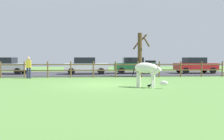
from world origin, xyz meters
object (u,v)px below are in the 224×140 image
(parked_car_red, at_px, (195,65))
(bare_tree, at_px, (140,54))
(parked_car_silver, at_px, (6,66))
(parked_car_white, at_px, (86,66))
(visitor_near_fence, at_px, (29,67))
(crow_on_grass, at_px, (149,86))
(parked_car_green, at_px, (134,65))
(zebra, at_px, (147,70))

(parked_car_red, bearing_deg, bare_tree, -150.57)
(parked_car_silver, bearing_deg, parked_car_red, -0.90)
(parked_car_white, bearing_deg, visitor_near_fence, -135.87)
(bare_tree, distance_m, crow_on_grass, 7.47)
(parked_car_red, relative_size, parked_car_green, 0.99)
(zebra, relative_size, parked_car_green, 0.42)
(parked_car_green, bearing_deg, parked_car_red, -2.91)
(visitor_near_fence, bearing_deg, zebra, -38.96)
(parked_car_green, xyz_separation_m, parked_car_white, (-4.69, -0.59, 0.00))
(bare_tree, xyz_separation_m, visitor_near_fence, (-8.70, -0.81, -1.00))
(zebra, height_order, parked_car_white, parked_car_white)
(zebra, relative_size, visitor_near_fence, 1.03)
(bare_tree, xyz_separation_m, parked_car_red, (6.27, 3.54, -1.07))
(bare_tree, height_order, zebra, bare_tree)
(bare_tree, bearing_deg, zebra, -98.43)
(parked_car_white, bearing_deg, parked_car_silver, 175.65)
(parked_car_silver, bearing_deg, visitor_near_fence, -54.28)
(crow_on_grass, height_order, parked_car_silver, parked_car_silver)
(bare_tree, relative_size, parked_car_white, 0.89)
(parked_car_red, bearing_deg, crow_on_grass, -124.03)
(zebra, xyz_separation_m, parked_car_silver, (-10.99, 10.83, -0.08))
(parked_car_green, bearing_deg, zebra, -96.43)
(zebra, distance_m, parked_car_red, 12.82)
(parked_car_green, xyz_separation_m, visitor_near_fence, (-8.88, -4.66, 0.06))
(parked_car_red, bearing_deg, parked_car_green, 177.09)
(zebra, xyz_separation_m, parked_car_white, (-3.47, 10.26, -0.08))
(crow_on_grass, bearing_deg, bare_tree, 82.26)
(bare_tree, height_order, parked_car_red, bare_tree)
(parked_car_red, bearing_deg, zebra, -124.72)
(parked_car_silver, bearing_deg, crow_on_grass, -44.89)
(zebra, height_order, parked_car_red, parked_car_red)
(parked_car_white, xyz_separation_m, visitor_near_fence, (-4.19, -4.06, 0.06))
(parked_car_green, height_order, parked_car_white, same)
(crow_on_grass, bearing_deg, zebra, 108.58)
(visitor_near_fence, bearing_deg, parked_car_silver, 125.72)
(crow_on_grass, bearing_deg, parked_car_white, 108.69)
(parked_car_silver, relative_size, parked_car_white, 1.01)
(zebra, height_order, parked_car_green, parked_car_green)
(parked_car_green, height_order, visitor_near_fence, visitor_near_fence)
(parked_car_silver, height_order, visitor_near_fence, visitor_near_fence)
(bare_tree, bearing_deg, parked_car_green, 87.26)
(crow_on_grass, xyz_separation_m, parked_car_green, (1.16, 11.03, 0.72))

